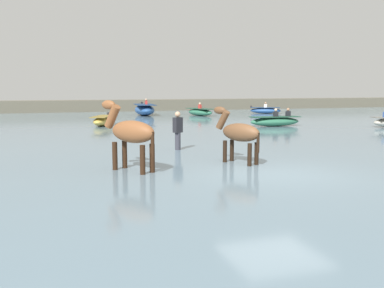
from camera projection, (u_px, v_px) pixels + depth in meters
ground_plane at (275, 183)px, 11.26m from camera, size 120.00×120.00×0.00m
water_surface at (170, 137)px, 20.64m from camera, size 90.00×90.00×0.25m
horse_lead_bay at (239, 134)px, 12.66m from camera, size 1.03×1.70×1.90m
horse_trailing_chestnut at (131, 133)px, 11.47m from camera, size 1.36×1.81×2.12m
boat_mid_outer at (265, 110)px, 38.01m from camera, size 2.72×2.10×1.01m
boat_mid_channel at (103, 121)px, 25.70m from camera, size 1.91×2.92×0.70m
boat_far_offshore at (275, 121)px, 25.22m from camera, size 3.09×1.09×1.04m
boat_far_inshore at (200, 112)px, 34.94m from camera, size 1.78×3.08×1.06m
boat_near_starboard at (145, 110)px, 35.54m from camera, size 1.96×4.29×1.37m
person_onlooker_right at (178, 133)px, 15.44m from camera, size 0.38×0.32×1.63m
far_shoreline at (107, 107)px, 41.77m from camera, size 80.00×2.40×1.33m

